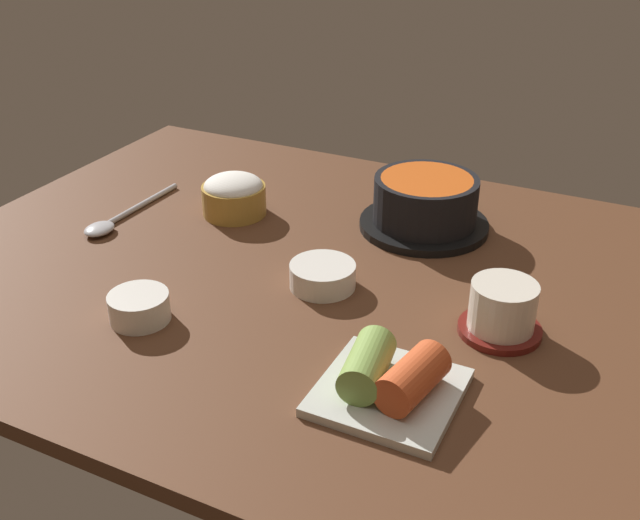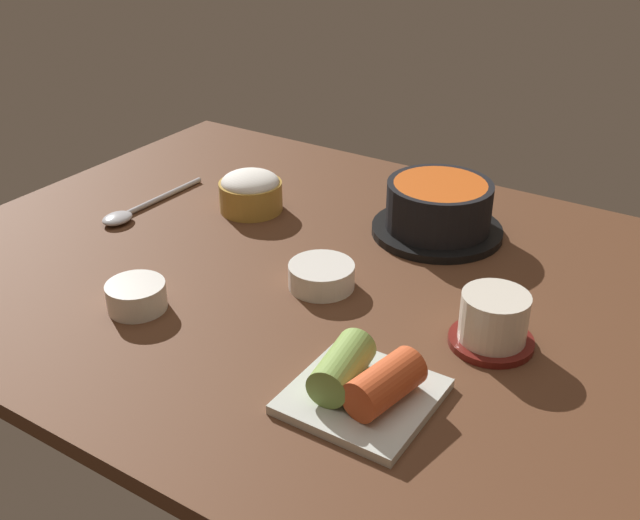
# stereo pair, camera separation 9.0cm
# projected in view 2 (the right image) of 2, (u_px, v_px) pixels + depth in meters

# --- Properties ---
(dining_table) EXTENTS (1.00, 0.76, 0.02)m
(dining_table) POSITION_uv_depth(u_px,v_px,m) (315.00, 277.00, 0.95)
(dining_table) COLOR #56331E
(dining_table) RESTS_ON ground
(stone_pot) EXTENTS (0.18, 0.18, 0.07)m
(stone_pot) POSITION_uv_depth(u_px,v_px,m) (438.00, 209.00, 1.02)
(stone_pot) COLOR black
(stone_pot) RESTS_ON dining_table
(rice_bowl) EXTENTS (0.09, 0.09, 0.06)m
(rice_bowl) POSITION_uv_depth(u_px,v_px,m) (251.00, 191.00, 1.09)
(rice_bowl) COLOR #B78C38
(rice_bowl) RESTS_ON dining_table
(tea_cup_with_saucer) EXTENTS (0.09, 0.09, 0.06)m
(tea_cup_with_saucer) POSITION_uv_depth(u_px,v_px,m) (493.00, 321.00, 0.79)
(tea_cup_with_saucer) COLOR maroon
(tea_cup_with_saucer) RESTS_ON dining_table
(banchan_cup_center) EXTENTS (0.08, 0.08, 0.03)m
(banchan_cup_center) POSITION_uv_depth(u_px,v_px,m) (321.00, 275.00, 0.90)
(banchan_cup_center) COLOR white
(banchan_cup_center) RESTS_ON dining_table
(kimchi_plate) EXTENTS (0.13, 0.13, 0.05)m
(kimchi_plate) POSITION_uv_depth(u_px,v_px,m) (363.00, 384.00, 0.71)
(kimchi_plate) COLOR silver
(kimchi_plate) RESTS_ON dining_table
(side_bowl_near) EXTENTS (0.07, 0.07, 0.03)m
(side_bowl_near) POSITION_uv_depth(u_px,v_px,m) (136.00, 295.00, 0.86)
(side_bowl_near) COLOR white
(side_bowl_near) RESTS_ON dining_table
(spoon) EXTENTS (0.04, 0.20, 0.01)m
(spoon) POSITION_uv_depth(u_px,v_px,m) (132.00, 211.00, 1.08)
(spoon) COLOR #B7B7BC
(spoon) RESTS_ON dining_table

